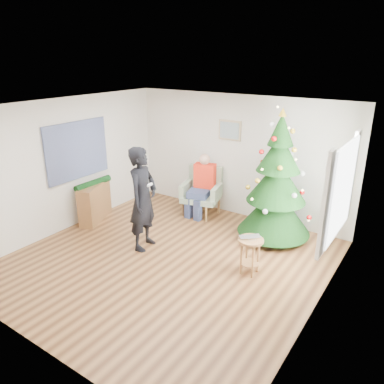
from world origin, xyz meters
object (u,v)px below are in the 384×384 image
Objects in this scene: standing_man at (143,199)px; console at (95,202)px; armchair at (202,197)px; christmas_tree at (277,183)px; stool at (250,256)px.

console is at bearing 67.92° from standing_man.
standing_man reaches higher than armchair.
standing_man reaches higher than console.
christmas_tree is 1.63m from stool.
armchair reaches higher than stool.
standing_man reaches higher than stool.
armchair is at bearing 19.59° from console.
standing_man is at bearing -105.18° from armchair.
console is (-3.49, -1.33, -0.72)m from christmas_tree.
armchair is at bearing 172.70° from christmas_tree.
stool is 0.62× the size of console.
christmas_tree reaches higher than console.
standing_man is at bearing -34.16° from console.
armchair is at bearing -11.92° from standing_man.
stool is 0.33× the size of standing_man.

